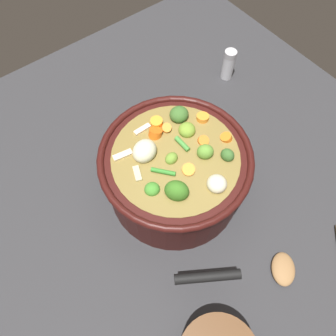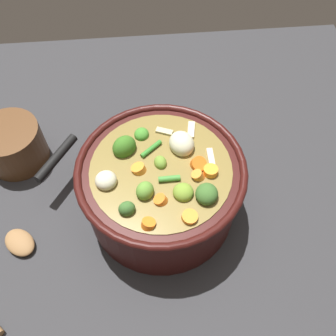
{
  "view_description": "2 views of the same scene",
  "coord_description": "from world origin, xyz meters",
  "views": [
    {
      "loc": [
        0.24,
        -0.21,
        0.66
      ],
      "look_at": [
        -0.0,
        -0.02,
        0.11
      ],
      "focal_mm": 35.2,
      "sensor_mm": 36.0,
      "label": 1
    },
    {
      "loc": [
        0.02,
        0.35,
        0.65
      ],
      "look_at": [
        -0.01,
        -0.01,
        0.12
      ],
      "focal_mm": 39.12,
      "sensor_mm": 36.0,
      "label": 2
    }
  ],
  "objects": [
    {
      "name": "wooden_spoon",
      "position": [
        0.31,
        0.1,
        0.01
      ],
      "size": [
        0.2,
        0.2,
        0.02
      ],
      "color": "olive",
      "rests_on": "ground_plane"
    },
    {
      "name": "cooking_pot",
      "position": [
        0.0,
        0.0,
        0.07
      ],
      "size": [
        0.3,
        0.3,
        0.16
      ],
      "color": "#38110F",
      "rests_on": "ground_plane"
    },
    {
      "name": "ground_plane",
      "position": [
        0.0,
        0.0,
        0.0
      ],
      "size": [
        1.1,
        1.1,
        0.0
      ],
      "primitive_type": "plane",
      "color": "#2D2D30"
    },
    {
      "name": "salt_shaker",
      "position": [
        -0.18,
        0.32,
        0.04
      ],
      "size": [
        0.03,
        0.03,
        0.09
      ],
      "color": "silver",
      "rests_on": "ground_plane"
    }
  ]
}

